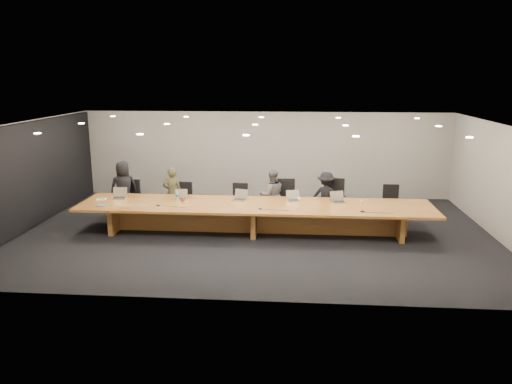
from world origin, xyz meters
TOP-DOWN VIEW (x-y plane):
  - ground at (0.00, 0.00)m, footprint 12.00×12.00m
  - back_wall at (0.00, 4.00)m, footprint 12.00×0.02m
  - left_wall_panel at (-5.94, 0.00)m, footprint 0.08×7.84m
  - conference_table at (0.00, 0.00)m, footprint 9.00×1.80m
  - chair_far_left at (-3.69, 1.26)m, footprint 0.60×0.60m
  - chair_left at (-2.15, 1.19)m, footprint 0.58×0.58m
  - chair_mid_left at (-0.55, 1.16)m, footprint 0.57×0.57m
  - chair_mid_right at (0.78, 1.17)m, footprint 0.64×0.64m
  - chair_right at (2.09, 1.21)m, footprint 0.71×0.71m
  - chair_far_right at (3.67, 1.28)m, footprint 0.54×0.54m
  - person_a at (-3.87, 1.27)m, footprint 0.90×0.74m
  - person_b at (-2.43, 1.16)m, footprint 0.58×0.43m
  - person_c at (0.37, 1.15)m, footprint 0.82×0.72m
  - person_d at (1.87, 1.24)m, footprint 0.99×0.71m
  - laptop_a at (-3.67, 0.32)m, footprint 0.39×0.30m
  - laptop_b at (-2.02, 0.38)m, footprint 0.34×0.25m
  - laptop_c at (-0.44, 0.38)m, footprint 0.42×0.36m
  - laptop_d at (0.98, 0.42)m, footprint 0.40×0.33m
  - laptop_e at (2.14, 0.35)m, footprint 0.44×0.38m
  - water_bottle at (-2.07, 0.26)m, footprint 0.09×0.09m
  - amber_mug at (-1.90, 0.13)m, footprint 0.09×0.09m
  - paper_cup_near at (1.12, 0.42)m, footprint 0.10×0.10m
  - paper_cup_far at (2.73, 0.30)m, footprint 0.10×0.10m
  - notepad at (-4.10, 0.17)m, footprint 0.29×0.25m
  - lime_gadget at (-4.09, 0.17)m, footprint 0.17×0.13m
  - av_box at (-3.82, -0.52)m, footprint 0.23×0.18m
  - mic_left at (-2.42, -0.35)m, footprint 0.15×0.15m
  - mic_center at (0.16, -0.46)m, footprint 0.13×0.13m
  - mic_right at (2.64, -0.51)m, footprint 0.14×0.14m

SIDE VIEW (x-z plane):
  - ground at x=0.00m, z-range 0.00..0.00m
  - chair_left at x=-2.15m, z-range 0.00..1.02m
  - chair_mid_left at x=-0.55m, z-range 0.00..1.03m
  - chair_far_right at x=3.67m, z-range 0.00..1.03m
  - conference_table at x=0.00m, z-range 0.15..0.90m
  - chair_far_left at x=-3.69m, z-range 0.00..1.06m
  - chair_mid_right at x=0.78m, z-range 0.00..1.17m
  - chair_right at x=2.09m, z-range 0.00..1.19m
  - person_d at x=1.87m, z-range 0.00..1.38m
  - person_c at x=0.37m, z-range 0.00..1.45m
  - person_b at x=-2.43m, z-range 0.00..1.45m
  - notepad at x=-4.10m, z-range 0.75..0.77m
  - mic_center at x=0.16m, z-range 0.75..0.78m
  - mic_left at x=-2.42m, z-range 0.75..0.78m
  - mic_right at x=2.64m, z-range 0.75..0.78m
  - av_box at x=-3.82m, z-range 0.75..0.78m
  - lime_gadget at x=-4.09m, z-range 0.77..0.79m
  - paper_cup_far at x=2.73m, z-range 0.75..0.84m
  - person_a at x=-3.87m, z-range 0.00..1.59m
  - paper_cup_near at x=1.12m, z-range 0.75..0.85m
  - amber_mug at x=-1.90m, z-range 0.75..0.85m
  - water_bottle at x=-2.07m, z-range 0.75..0.99m
  - laptop_b at x=-2.02m, z-range 0.75..1.01m
  - laptop_d at x=0.98m, z-range 0.75..1.03m
  - laptop_c at x=-0.44m, z-range 0.75..1.03m
  - laptop_e at x=2.14m, z-range 0.75..1.04m
  - laptop_a at x=-3.67m, z-range 0.75..1.04m
  - left_wall_panel at x=-5.94m, z-range 0.00..2.74m
  - back_wall at x=0.00m, z-range 0.00..2.80m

